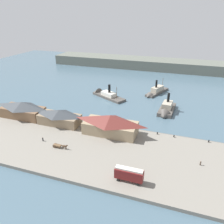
{
  "coord_description": "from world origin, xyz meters",
  "views": [
    {
      "loc": [
        28.14,
        -83.33,
        45.73
      ],
      "look_at": [
        -2.99,
        7.48,
        2.0
      ],
      "focal_mm": 35.64,
      "sensor_mm": 36.0,
      "label": 1
    }
  ],
  "objects_px": {
    "ferry_shed_central_terminal": "(110,124)",
    "horse_cart": "(60,146)",
    "pedestrian_walking_east": "(200,163)",
    "mooring_post_center_west": "(157,133)",
    "ferry_moored_west": "(155,92)",
    "ferry_shed_customs_shed": "(23,109)",
    "ferry_shed_west_terminal": "(59,117)",
    "mooring_post_east": "(174,136)",
    "mooring_post_west": "(209,141)",
    "ferry_moored_east": "(166,110)",
    "pedestrian_standing_center": "(43,139)",
    "ferry_departing_north": "(105,94)",
    "street_tram": "(129,174)"
  },
  "relations": [
    {
      "from": "pedestrian_standing_center",
      "to": "mooring_post_west",
      "type": "xyz_separation_m",
      "value": [
        58.9,
        19.2,
        -0.32
      ]
    },
    {
      "from": "horse_cart",
      "to": "mooring_post_west",
      "type": "relative_size",
      "value": 6.49
    },
    {
      "from": "ferry_shed_central_terminal",
      "to": "mooring_post_east",
      "type": "distance_m",
      "value": 25.08
    },
    {
      "from": "pedestrian_standing_center",
      "to": "mooring_post_center_west",
      "type": "distance_m",
      "value": 44.23
    },
    {
      "from": "mooring_post_center_west",
      "to": "ferry_moored_west",
      "type": "distance_m",
      "value": 50.69
    },
    {
      "from": "ferry_shed_central_terminal",
      "to": "mooring_post_center_west",
      "type": "distance_m",
      "value": 18.97
    },
    {
      "from": "ferry_shed_customs_shed",
      "to": "ferry_moored_west",
      "type": "relative_size",
      "value": 0.92
    },
    {
      "from": "ferry_shed_central_terminal",
      "to": "street_tram",
      "type": "height_order",
      "value": "ferry_shed_central_terminal"
    },
    {
      "from": "ferry_shed_west_terminal",
      "to": "ferry_moored_west",
      "type": "bearing_deg",
      "value": 59.06
    },
    {
      "from": "ferry_shed_customs_shed",
      "to": "mooring_post_east",
      "type": "relative_size",
      "value": 22.46
    },
    {
      "from": "pedestrian_standing_center",
      "to": "ferry_moored_east",
      "type": "xyz_separation_m",
      "value": [
        40.68,
        43.31,
        -0.4
      ]
    },
    {
      "from": "mooring_post_east",
      "to": "horse_cart",
      "type": "bearing_deg",
      "value": -151.12
    },
    {
      "from": "ferry_moored_east",
      "to": "ferry_departing_north",
      "type": "height_order",
      "value": "ferry_moored_east"
    },
    {
      "from": "horse_cart",
      "to": "ferry_moored_east",
      "type": "relative_size",
      "value": 0.32
    },
    {
      "from": "ferry_moored_east",
      "to": "ferry_departing_north",
      "type": "xyz_separation_m",
      "value": [
        -36.88,
        12.46,
        -0.46
      ]
    },
    {
      "from": "ferry_shed_customs_shed",
      "to": "mooring_post_center_west",
      "type": "relative_size",
      "value": 22.46
    },
    {
      "from": "ferry_shed_customs_shed",
      "to": "ferry_shed_west_terminal",
      "type": "height_order",
      "value": "ferry_shed_customs_shed"
    },
    {
      "from": "street_tram",
      "to": "ferry_departing_north",
      "type": "distance_m",
      "value": 73.75
    },
    {
      "from": "pedestrian_walking_east",
      "to": "ferry_moored_west",
      "type": "distance_m",
      "value": 69.43
    },
    {
      "from": "mooring_post_center_west",
      "to": "ferry_moored_west",
      "type": "xyz_separation_m",
      "value": [
        -8.61,
        49.95,
        -0.21
      ]
    },
    {
      "from": "ferry_shed_customs_shed",
      "to": "ferry_shed_central_terminal",
      "type": "height_order",
      "value": "ferry_shed_central_terminal"
    },
    {
      "from": "ferry_departing_north",
      "to": "ferry_moored_west",
      "type": "bearing_deg",
      "value": 25.52
    },
    {
      "from": "pedestrian_walking_east",
      "to": "mooring_post_center_west",
      "type": "bearing_deg",
      "value": 136.25
    },
    {
      "from": "mooring_post_west",
      "to": "ferry_moored_west",
      "type": "relative_size",
      "value": 0.04
    },
    {
      "from": "pedestrian_walking_east",
      "to": "mooring_post_east",
      "type": "height_order",
      "value": "pedestrian_walking_east"
    },
    {
      "from": "mooring_post_center_west",
      "to": "pedestrian_walking_east",
      "type": "bearing_deg",
      "value": -43.75
    },
    {
      "from": "street_tram",
      "to": "pedestrian_walking_east",
      "type": "xyz_separation_m",
      "value": [
        19.56,
        14.36,
        -1.83
      ]
    },
    {
      "from": "ferry_shed_west_terminal",
      "to": "horse_cart",
      "type": "xyz_separation_m",
      "value": [
        9.94,
        -16.45,
        -2.3
      ]
    },
    {
      "from": "street_tram",
      "to": "pedestrian_standing_center",
      "type": "height_order",
      "value": "street_tram"
    },
    {
      "from": "ferry_shed_central_terminal",
      "to": "ferry_shed_west_terminal",
      "type": "bearing_deg",
      "value": 178.63
    },
    {
      "from": "ferry_shed_west_terminal",
      "to": "horse_cart",
      "type": "relative_size",
      "value": 3.14
    },
    {
      "from": "ferry_moored_west",
      "to": "ferry_departing_north",
      "type": "relative_size",
      "value": 0.93
    },
    {
      "from": "horse_cart",
      "to": "pedestrian_standing_center",
      "type": "height_order",
      "value": "horse_cart"
    },
    {
      "from": "horse_cart",
      "to": "ferry_moored_west",
      "type": "distance_m",
      "value": 74.53
    },
    {
      "from": "horse_cart",
      "to": "mooring_post_west",
      "type": "bearing_deg",
      "value": 22.91
    },
    {
      "from": "pedestrian_standing_center",
      "to": "mooring_post_center_west",
      "type": "xyz_separation_m",
      "value": [
        39.96,
        18.96,
        -0.32
      ]
    },
    {
      "from": "horse_cart",
      "to": "pedestrian_walking_east",
      "type": "height_order",
      "value": "horse_cart"
    },
    {
      "from": "mooring_post_west",
      "to": "ferry_moored_east",
      "type": "height_order",
      "value": "ferry_moored_east"
    },
    {
      "from": "mooring_post_center_west",
      "to": "mooring_post_east",
      "type": "relative_size",
      "value": 1.0
    },
    {
      "from": "ferry_shed_central_terminal",
      "to": "mooring_post_west",
      "type": "bearing_deg",
      "value": 8.28
    },
    {
      "from": "ferry_shed_west_terminal",
      "to": "ferry_shed_customs_shed",
      "type": "bearing_deg",
      "value": 177.84
    },
    {
      "from": "ferry_shed_central_terminal",
      "to": "ferry_moored_west",
      "type": "bearing_deg",
      "value": 80.41
    },
    {
      "from": "ferry_shed_central_terminal",
      "to": "horse_cart",
      "type": "relative_size",
      "value": 3.66
    },
    {
      "from": "ferry_moored_west",
      "to": "ferry_shed_customs_shed",
      "type": "bearing_deg",
      "value": -134.15
    },
    {
      "from": "street_tram",
      "to": "ferry_shed_customs_shed",
      "type": "bearing_deg",
      "value": 155.82
    },
    {
      "from": "ferry_shed_west_terminal",
      "to": "street_tram",
      "type": "height_order",
      "value": "ferry_shed_west_terminal"
    },
    {
      "from": "street_tram",
      "to": "mooring_post_east",
      "type": "bearing_deg",
      "value": 70.71
    },
    {
      "from": "horse_cart",
      "to": "ferry_departing_north",
      "type": "height_order",
      "value": "ferry_departing_north"
    },
    {
      "from": "ferry_shed_central_terminal",
      "to": "ferry_moored_west",
      "type": "distance_m",
      "value": 55.99
    },
    {
      "from": "horse_cart",
      "to": "ferry_moored_east",
      "type": "xyz_separation_m",
      "value": [
        32.08,
        45.36,
        -0.56
      ]
    }
  ]
}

